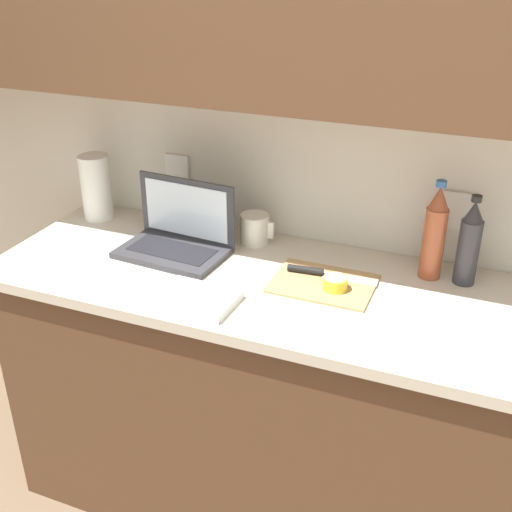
{
  "coord_description": "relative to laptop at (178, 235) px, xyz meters",
  "views": [
    {
      "loc": [
        0.33,
        -1.58,
        1.86
      ],
      "look_at": [
        -0.31,
        -0.01,
        1.0
      ],
      "focal_mm": 45.0,
      "sensor_mm": 36.0,
      "label": 1
    }
  ],
  "objects": [
    {
      "name": "wall_back",
      "position": [
        0.62,
        0.17,
        0.58
      ],
      "size": [
        5.2,
        0.38,
        2.6
      ],
      "color": "silver",
      "rests_on": "ground_plane"
    },
    {
      "name": "counter_unit",
      "position": [
        0.64,
        -0.07,
        -0.51
      ],
      "size": [
        2.28,
        0.64,
        0.92
      ],
      "color": "brown",
      "rests_on": "ground_plane"
    },
    {
      "name": "laptop",
      "position": [
        0.0,
        0.0,
        0.0
      ],
      "size": [
        0.36,
        0.24,
        0.23
      ],
      "rotation": [
        0.0,
        0.0,
        -0.07
      ],
      "color": "#333338",
      "rests_on": "counter_unit"
    },
    {
      "name": "cutting_board",
      "position": [
        0.51,
        -0.04,
        -0.05
      ],
      "size": [
        0.3,
        0.22,
        0.01
      ],
      "primitive_type": "cube",
      "color": "tan",
      "rests_on": "counter_unit"
    },
    {
      "name": "knife",
      "position": [
        0.47,
        -0.0,
        -0.04
      ],
      "size": [
        0.28,
        0.05,
        0.02
      ],
      "rotation": [
        0.0,
        0.0,
        0.08
      ],
      "color": "silver",
      "rests_on": "cutting_board"
    },
    {
      "name": "lemon_half_cut",
      "position": [
        0.55,
        -0.07,
        -0.03
      ],
      "size": [
        0.07,
        0.07,
        0.04
      ],
      "color": "yellow",
      "rests_on": "cutting_board"
    },
    {
      "name": "bottle_green_soda",
      "position": [
        0.89,
        0.13,
        0.07
      ],
      "size": [
        0.06,
        0.06,
        0.28
      ],
      "color": "#333338",
      "rests_on": "counter_unit"
    },
    {
      "name": "bottle_oil_tall",
      "position": [
        0.79,
        0.13,
        0.09
      ],
      "size": [
        0.07,
        0.07,
        0.31
      ],
      "color": "#A34C2D",
      "rests_on": "counter_unit"
    },
    {
      "name": "measuring_cup",
      "position": [
        0.21,
        0.15,
        -0.0
      ],
      "size": [
        0.12,
        0.1,
        0.1
      ],
      "color": "silver",
      "rests_on": "counter_unit"
    },
    {
      "name": "paper_towel_roll",
      "position": [
        -0.4,
        0.13,
        0.06
      ],
      "size": [
        0.11,
        0.11,
        0.24
      ],
      "color": "white",
      "rests_on": "counter_unit"
    },
    {
      "name": "dish_towel",
      "position": [
        0.2,
        -0.27,
        -0.04
      ],
      "size": [
        0.23,
        0.17,
        0.02
      ],
      "primitive_type": "cube",
      "rotation": [
        0.0,
        0.0,
        -0.05
      ],
      "color": "white",
      "rests_on": "counter_unit"
    }
  ]
}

